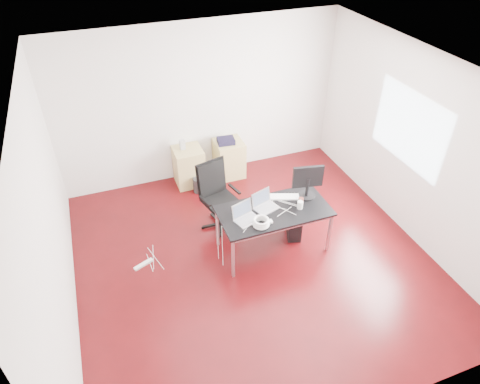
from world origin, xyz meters
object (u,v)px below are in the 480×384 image
object	(u,v)px
office_chair	(217,193)
desk	(274,213)
filing_cabinet_left	(189,166)
pc_tower	(294,222)
filing_cabinet_right	(229,158)

from	to	relation	value
office_chair	desk	bearing A→B (deg)	-68.96
filing_cabinet_left	pc_tower	bearing A→B (deg)	-58.81
desk	office_chair	world-z (taller)	office_chair
pc_tower	filing_cabinet_right	bearing A→B (deg)	120.87
desk	filing_cabinet_left	size ratio (longest dim) A/B	2.29
desk	filing_cabinet_left	world-z (taller)	desk
office_chair	filing_cabinet_right	distance (m)	1.44
filing_cabinet_right	pc_tower	world-z (taller)	filing_cabinet_right
filing_cabinet_right	pc_tower	bearing A→B (deg)	-78.35
desk	filing_cabinet_right	size ratio (longest dim) A/B	2.29
desk	filing_cabinet_left	distance (m)	2.24
desk	filing_cabinet_left	bearing A→B (deg)	108.99
filing_cabinet_left	filing_cabinet_right	world-z (taller)	same
pc_tower	desk	bearing A→B (deg)	-138.58
desk	office_chair	bearing A→B (deg)	125.38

